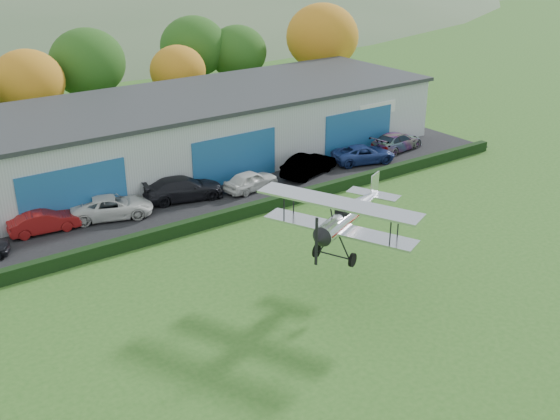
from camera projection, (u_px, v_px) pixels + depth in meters
ground at (401, 344)px, 30.42m from camera, size 300.00×300.00×0.00m
apron at (219, 191)px, 47.70m from camera, size 48.00×9.00×0.05m
hedge at (257, 208)px, 43.97m from camera, size 46.00×0.60×0.80m
hangar at (194, 129)px, 52.95m from camera, size 40.60×12.60×5.30m
tree_belt at (81, 71)px, 59.01m from camera, size 75.70×13.22×10.12m
car_1 at (44, 221)px, 41.11m from camera, size 4.39×1.90×1.40m
car_2 at (112, 207)px, 43.19m from camera, size 5.70×3.91×1.45m
car_3 at (183, 188)px, 45.97m from camera, size 5.94×3.48×1.62m
car_4 at (251, 180)px, 47.65m from camera, size 4.36×2.24×1.42m
car_5 at (309, 165)px, 50.43m from camera, size 5.26×3.06×1.64m
car_6 at (364, 154)px, 53.16m from camera, size 5.50×3.67×1.40m
car_7 at (397, 141)px, 56.04m from camera, size 5.50×2.88×1.52m
biplane at (347, 215)px, 33.90m from camera, size 7.58×8.29×3.18m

